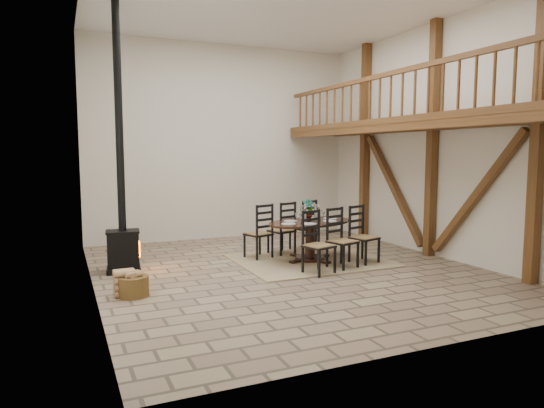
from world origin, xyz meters
name	(u,v)px	position (x,y,z in m)	size (l,w,h in m)	color
ground	(289,270)	(0.00, 0.00, 0.00)	(8.00, 8.00, 0.00)	#998466
room_shell	(345,112)	(1.19, 0.00, 3.01)	(7.02, 8.02, 5.01)	silver
rug	(310,260)	(0.75, 0.57, 0.01)	(3.00, 2.50, 0.02)	tan
dining_table	(310,240)	(0.75, 0.57, 0.43)	(2.38, 2.66, 1.29)	black
wood_stove	(122,212)	(-2.91, 1.12, 1.14)	(0.66, 0.53, 5.00)	black
log_basket	(133,285)	(-2.96, -0.55, 0.17)	(0.48, 0.48, 0.40)	brown
log_stack	(124,283)	(-3.09, -0.52, 0.21)	(0.32, 0.23, 0.43)	tan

